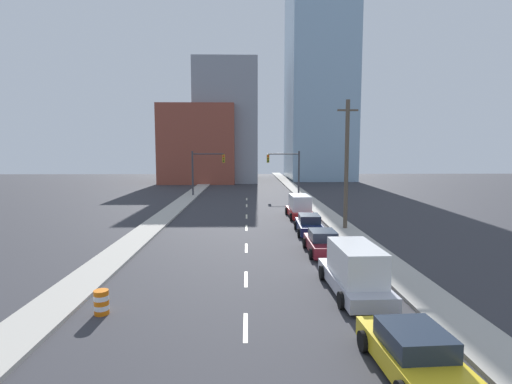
# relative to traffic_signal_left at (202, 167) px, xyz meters

# --- Properties ---
(sidewalk_left) EXTENTS (2.12, 102.99, 0.17)m
(sidewalk_left) POSITION_rel_traffic_signal_left_xyz_m (-1.67, 1.60, -3.92)
(sidewalk_left) COLOR #ADA89E
(sidewalk_left) RESTS_ON ground
(sidewalk_right) EXTENTS (2.12, 102.99, 0.17)m
(sidewalk_right) POSITION_rel_traffic_signal_left_xyz_m (13.74, 1.60, -3.92)
(sidewalk_right) COLOR #ADA89E
(sidewalk_right) RESTS_ON ground
(lane_stripe_at_9m) EXTENTS (0.16, 2.40, 0.01)m
(lane_stripe_at_9m) POSITION_rel_traffic_signal_left_xyz_m (6.04, -40.46, -4.00)
(lane_stripe_at_9m) COLOR beige
(lane_stripe_at_9m) RESTS_ON ground
(lane_stripe_at_15m) EXTENTS (0.16, 2.40, 0.01)m
(lane_stripe_at_15m) POSITION_rel_traffic_signal_left_xyz_m (6.04, -35.13, -4.00)
(lane_stripe_at_15m) COLOR beige
(lane_stripe_at_15m) RESTS_ON ground
(lane_stripe_at_21m) EXTENTS (0.16, 2.40, 0.01)m
(lane_stripe_at_21m) POSITION_rel_traffic_signal_left_xyz_m (6.04, -28.92, -4.00)
(lane_stripe_at_21m) COLOR beige
(lane_stripe_at_21m) RESTS_ON ground
(lane_stripe_at_28m) EXTENTS (0.16, 2.40, 0.01)m
(lane_stripe_at_28m) POSITION_rel_traffic_signal_left_xyz_m (6.04, -22.20, -4.00)
(lane_stripe_at_28m) COLOR beige
(lane_stripe_at_28m) RESTS_ON ground
(lane_stripe_at_33m) EXTENTS (0.16, 2.40, 0.01)m
(lane_stripe_at_33m) POSITION_rel_traffic_signal_left_xyz_m (6.04, -16.72, -4.00)
(lane_stripe_at_33m) COLOR beige
(lane_stripe_at_33m) RESTS_ON ground
(lane_stripe_at_41m) EXTENTS (0.16, 2.40, 0.01)m
(lane_stripe_at_41m) POSITION_rel_traffic_signal_left_xyz_m (6.04, -9.34, -4.00)
(lane_stripe_at_41m) COLOR beige
(lane_stripe_at_41m) RESTS_ON ground
(lane_stripe_at_47m) EXTENTS (0.16, 2.40, 0.01)m
(lane_stripe_at_47m) POSITION_rel_traffic_signal_left_xyz_m (6.04, -3.30, -4.00)
(lane_stripe_at_47m) COLOR beige
(lane_stripe_at_47m) RESTS_ON ground
(building_brick_left) EXTENTS (14.00, 16.00, 14.63)m
(building_brick_left) POSITION_rel_traffic_signal_left_xyz_m (-3.21, 25.49, 3.31)
(building_brick_left) COLOR brown
(building_brick_left) RESTS_ON ground
(building_office_center) EXTENTS (12.00, 20.00, 23.27)m
(building_office_center) POSITION_rel_traffic_signal_left_xyz_m (2.04, 29.49, 7.63)
(building_office_center) COLOR gray
(building_office_center) RESTS_ON ground
(building_glass_right) EXTENTS (13.00, 20.00, 41.74)m
(building_glass_right) POSITION_rel_traffic_signal_left_xyz_m (21.54, 33.49, 16.87)
(building_glass_right) COLOR #8CADC6
(building_glass_right) RESTS_ON ground
(traffic_signal_left) EXTENTS (4.50, 0.35, 6.15)m
(traffic_signal_left) POSITION_rel_traffic_signal_left_xyz_m (0.00, 0.00, 0.00)
(traffic_signal_left) COLOR #38383D
(traffic_signal_left) RESTS_ON ground
(traffic_signal_right) EXTENTS (4.50, 0.35, 6.15)m
(traffic_signal_right) POSITION_rel_traffic_signal_left_xyz_m (11.86, 0.00, 0.00)
(traffic_signal_right) COLOR #38383D
(traffic_signal_right) RESTS_ON ground
(utility_pole_right_mid) EXTENTS (1.60, 0.32, 10.13)m
(utility_pole_right_mid) POSITION_rel_traffic_signal_left_xyz_m (13.84, -23.25, 1.19)
(utility_pole_right_mid) COLOR brown
(utility_pole_right_mid) RESTS_ON ground
(traffic_barrel) EXTENTS (0.56, 0.56, 0.95)m
(traffic_barrel) POSITION_rel_traffic_signal_left_xyz_m (0.49, -39.22, -3.53)
(traffic_barrel) COLOR orange
(traffic_barrel) RESTS_ON ground
(sedan_yellow) EXTENTS (2.33, 4.53, 1.35)m
(sedan_yellow) POSITION_rel_traffic_signal_left_xyz_m (10.79, -43.58, -3.38)
(sedan_yellow) COLOR gold
(sedan_yellow) RESTS_ON ground
(box_truck_silver) EXTENTS (2.37, 5.83, 2.20)m
(box_truck_silver) POSITION_rel_traffic_signal_left_xyz_m (10.83, -37.22, -2.96)
(box_truck_silver) COLOR #B2B2BC
(box_truck_silver) RESTS_ON ground
(sedan_maroon) EXTENTS (2.01, 4.32, 1.43)m
(sedan_maroon) POSITION_rel_traffic_signal_left_xyz_m (10.70, -30.35, -3.35)
(sedan_maroon) COLOR maroon
(sedan_maroon) RESTS_ON ground
(sedan_navy) EXTENTS (2.12, 4.79, 1.44)m
(sedan_navy) POSITION_rel_traffic_signal_left_xyz_m (10.80, -24.45, -3.35)
(sedan_navy) COLOR #141E47
(sedan_navy) RESTS_ON ground
(box_truck_red) EXTENTS (2.30, 5.51, 2.12)m
(box_truck_red) POSITION_rel_traffic_signal_left_xyz_m (10.99, -17.37, -3.00)
(box_truck_red) COLOR red
(box_truck_red) RESTS_ON ground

